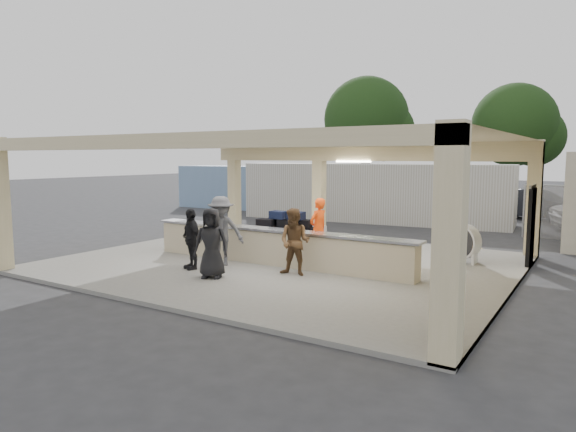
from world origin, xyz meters
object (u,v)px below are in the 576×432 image
Objects in this scene: drum_fan at (463,242)px; car_dark at (535,205)px; container_white at (372,193)px; passenger_d at (211,243)px; baggage_handler at (318,228)px; container_blue at (255,188)px; passenger_c at (221,231)px; luggage_cart at (283,231)px; baggage_counter at (275,247)px; passenger_b at (191,239)px; passenger_a at (295,242)px.

car_dark is at bearing 111.68° from drum_fan.
container_white reaches higher than car_dark.
baggage_handler is at bearing 47.37° from passenger_d.
baggage_handler is 3.63m from passenger_d.
drum_fan is at bearing -57.95° from container_white.
drum_fan is 0.11× the size of container_blue.
container_blue is (-8.67, 13.65, 0.20)m from passenger_c.
container_blue is (-9.20, 11.34, 0.45)m from luggage_cart.
car_dark is 8.01m from container_white.
luggage_cart is 1.32× the size of baggage_handler.
passenger_b is at bearing -133.21° from baggage_counter.
car_dark is at bearing 64.73° from luggage_cart.
baggage_handler is 0.93× the size of passenger_c.
passenger_b is 0.87m from passenger_c.
container_blue is (-9.40, 14.90, 0.29)m from passenger_d.
passenger_d is (1.10, -0.48, 0.06)m from passenger_b.
container_blue is at bearing 143.05° from passenger_b.
passenger_b is 16.64m from container_blue.
car_dark reaches higher than baggage_counter.
container_blue is (-8.03, 1.64, -0.11)m from container_white.
baggage_handler is 1.03× the size of passenger_d.
passenger_d reaches higher than baggage_counter.
passenger_b is at bearing -170.23° from passenger_a.
drum_fan is 6.73m from passenger_c.
passenger_a is 0.98× the size of passenger_d.
passenger_d is 18.58m from car_dark.
passenger_b is at bearing -62.70° from container_blue.
container_blue is at bearing 127.65° from baggage_counter.
baggage_handler is at bearing -50.14° from container_blue.
drum_fan is 17.24m from container_blue.
luggage_cart is 2.16× the size of drum_fan.
passenger_b is 0.93× the size of passenger_d.
baggage_handler is (0.62, 1.33, 0.40)m from baggage_counter.
drum_fan is 0.24× the size of car_dark.
passenger_b reaches higher than baggage_counter.
passenger_d reaches higher than drum_fan.
passenger_c is at bearing -143.35° from baggage_counter.
baggage_handler is 1.11× the size of passenger_b.
passenger_b is at bearing -177.51° from car_dark.
passenger_d is at bearing -91.56° from luggage_cart.
passenger_d is (-0.46, -2.14, 0.37)m from baggage_counter.
luggage_cart is 1.24× the size of passenger_c.
passenger_c is 0.15× the size of container_white.
drum_fan is at bearing -159.42° from car_dark.
passenger_b is at bearing -148.08° from passenger_c.
baggage_counter is 16.14m from container_blue.
container_white is at bearing 92.25° from luggage_cart.
baggage_counter is 4.78× the size of passenger_d.
car_dark is at bearing 93.27° from passenger_b.
passenger_c is (-5.51, -3.85, 0.37)m from drum_fan.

